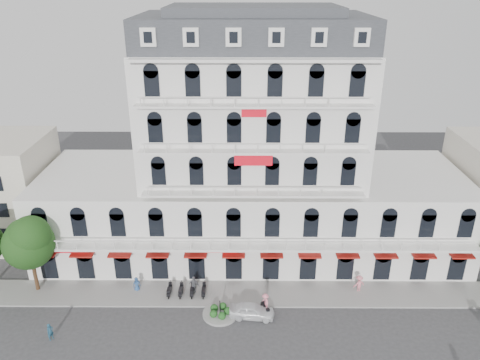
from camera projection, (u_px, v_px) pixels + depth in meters
name	position (u px, v px, depth m)	size (l,w,h in m)	color
sidewalk	(252.00, 294.00, 45.21)	(53.00, 4.00, 0.16)	gray
main_building	(252.00, 164.00, 49.45)	(45.00, 15.00, 25.80)	silver
traffic_island	(220.00, 313.00, 42.41)	(3.20, 3.20, 1.60)	gray
parked_scooter_row	(187.00, 295.00, 45.09)	(4.40, 1.80, 1.10)	black
tree_west_inner	(28.00, 240.00, 43.50)	(4.76, 4.76, 8.25)	#382314
parked_car	(252.00, 311.00, 41.99)	(1.64, 4.07, 1.39)	white
rider_center	(265.00, 303.00, 42.24)	(0.94, 1.65, 2.16)	black
pedestrian_left	(137.00, 284.00, 45.45)	(0.75, 0.49, 1.53)	#2B4E83
pedestrian_mid	(194.00, 285.00, 45.04)	(1.10, 0.46, 1.88)	#595960
pedestrian_right	(359.00, 284.00, 45.27)	(1.18, 0.68, 1.83)	pink
pedestrian_far	(50.00, 332.00, 39.37)	(0.58, 0.38, 1.58)	navy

